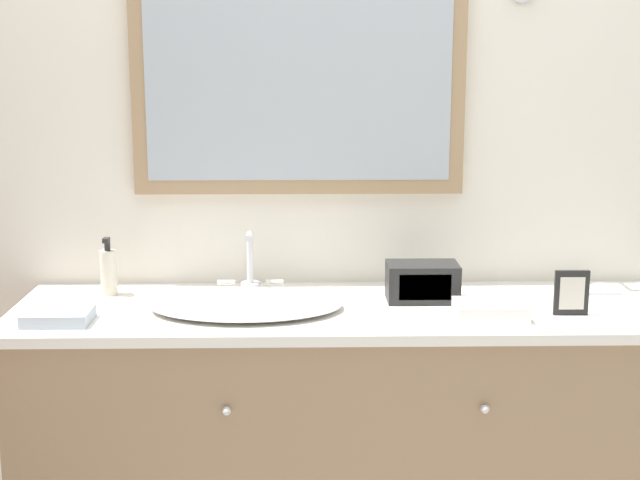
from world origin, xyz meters
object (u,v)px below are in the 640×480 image
object	(u,v)px
sink_basin	(247,303)
soap_bottle	(109,271)
picture_frame	(571,293)
appliance_box	(422,282)

from	to	relation	value
sink_basin	soap_bottle	bearing A→B (deg)	158.86
soap_bottle	picture_frame	size ratio (longest dim) A/B	1.39
soap_bottle	appliance_box	xyz separation A→B (m)	(0.96, -0.08, -0.02)
soap_bottle	appliance_box	size ratio (longest dim) A/B	0.85
soap_bottle	picture_frame	world-z (taller)	soap_bottle
appliance_box	picture_frame	size ratio (longest dim) A/B	1.64
picture_frame	appliance_box	bearing A→B (deg)	158.05
sink_basin	appliance_box	world-z (taller)	sink_basin
picture_frame	soap_bottle	bearing A→B (deg)	169.75
picture_frame	sink_basin	bearing A→B (deg)	175.17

